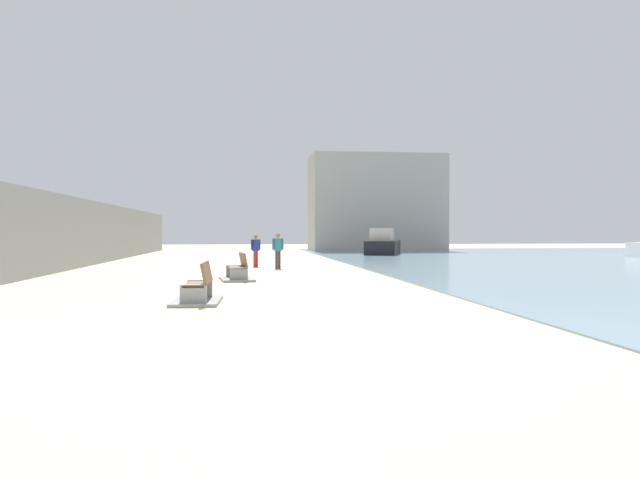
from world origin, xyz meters
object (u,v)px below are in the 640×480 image
object	(u,v)px
bench_near	(198,293)
person_walking	(256,248)
person_standing	(278,248)
boat_far_right	(383,245)
bench_far	(237,274)

from	to	relation	value
bench_near	person_walking	bearing A→B (deg)	83.83
bench_near	person_standing	world-z (taller)	person_standing
person_standing	boat_far_right	xyz separation A→B (m)	(8.93, 17.58, -0.20)
bench_far	person_standing	bearing A→B (deg)	74.97
bench_far	boat_far_right	size ratio (longest dim) A/B	0.33
bench_near	boat_far_right	xyz separation A→B (m)	(11.59, 31.21, 0.53)
person_walking	person_standing	size ratio (longest dim) A/B	0.95
boat_far_right	bench_near	bearing A→B (deg)	-110.38
boat_far_right	bench_far	bearing A→B (deg)	-113.86
bench_near	person_standing	distance (m)	13.90
bench_near	boat_far_right	distance (m)	33.30
person_standing	boat_far_right	size ratio (longest dim) A/B	0.25
bench_near	bench_far	distance (m)	7.01
bench_near	person_standing	size ratio (longest dim) A/B	1.29
bench_far	person_walking	size ratio (longest dim) A/B	1.40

